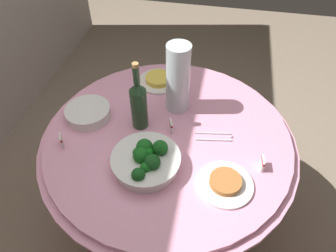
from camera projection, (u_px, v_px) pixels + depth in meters
ground_plane at (168, 215)px, 1.91m from camera, size 6.00×6.00×0.00m
buffet_table at (168, 180)px, 1.64m from camera, size 1.16×1.16×0.74m
broccoli_bowl at (146, 160)px, 1.22m from camera, size 0.28×0.28×0.12m
plate_stack at (88, 113)px, 1.44m from camera, size 0.21×0.21×0.05m
wine_bottle at (139, 104)px, 1.33m from camera, size 0.07×0.07×0.34m
decorative_fruit_vase at (178, 83)px, 1.40m from camera, size 0.11×0.11×0.34m
serving_tongs at (215, 136)px, 1.37m from camera, size 0.07×0.17×0.01m
food_plate_peanuts at (225, 183)px, 1.18m from camera, size 0.22×0.22×0.04m
food_plate_fried_egg at (159, 80)px, 1.64m from camera, size 0.22×0.22×0.04m
label_placard_front at (171, 125)px, 1.38m from camera, size 0.05×0.03×0.05m
label_placard_mid at (262, 163)px, 1.23m from camera, size 0.05×0.01×0.05m
label_placard_rear at (61, 140)px, 1.32m from camera, size 0.05×0.03×0.05m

